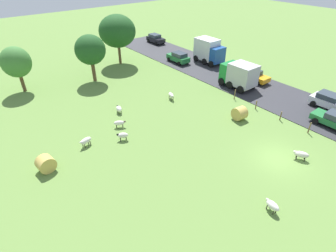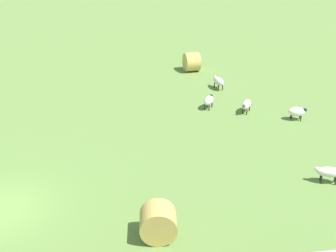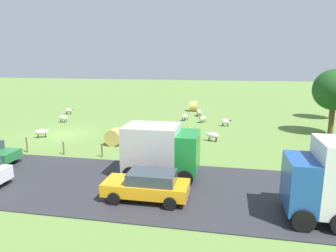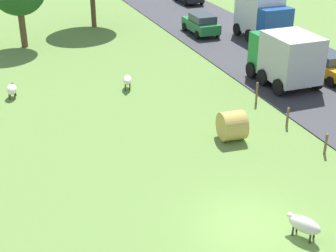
# 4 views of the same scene
# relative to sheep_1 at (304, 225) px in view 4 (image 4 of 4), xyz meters

# --- Properties ---
(ground_plane) EXTENTS (160.00, 160.00, 0.00)m
(ground_plane) POSITION_rel_sheep_1_xyz_m (-1.44, 1.18, -0.52)
(ground_plane) COLOR olive
(sheep_1) EXTENTS (1.03, 1.29, 0.80)m
(sheep_1) POSITION_rel_sheep_1_xyz_m (0.00, 0.00, 0.00)
(sheep_1) COLOR beige
(sheep_1) RESTS_ON ground_plane
(sheep_3) EXTENTS (0.71, 1.12, 0.79)m
(sheep_3) POSITION_rel_sheep_1_xyz_m (-8.17, 16.51, -0.01)
(sheep_3) COLOR white
(sheep_3) RESTS_ON ground_plane
(sheep_4) EXTENTS (0.79, 1.28, 0.80)m
(sheep_4) POSITION_rel_sheep_1_xyz_m (-1.65, 15.46, 0.03)
(sheep_4) COLOR silver
(sheep_4) RESTS_ON ground_plane
(hay_bale_0) EXTENTS (1.25, 1.48, 1.39)m
(hay_bale_0) POSITION_rel_sheep_1_xyz_m (1.12, 7.48, 0.17)
(hay_bale_0) COLOR tan
(hay_bale_0) RESTS_ON ground_plane
(fence_post_2) EXTENTS (0.12, 0.12, 1.00)m
(fence_post_2) POSITION_rel_sheep_1_xyz_m (4.37, 4.65, -0.02)
(fence_post_2) COLOR brown
(fence_post_2) RESTS_ON ground_plane
(fence_post_3) EXTENTS (0.12, 0.12, 1.01)m
(fence_post_3) POSITION_rel_sheep_1_xyz_m (4.37, 7.72, -0.02)
(fence_post_3) COLOR brown
(fence_post_3) RESTS_ON ground_plane
(fence_post_4) EXTENTS (0.12, 0.12, 1.24)m
(fence_post_4) POSITION_rel_sheep_1_xyz_m (4.37, 10.79, 0.10)
(fence_post_4) COLOR brown
(fence_post_4) RESTS_ON ground_plane
(truck_0) EXTENTS (2.87, 4.39, 3.16)m
(truck_0) POSITION_rel_sheep_1_xyz_m (7.39, 12.79, 1.24)
(truck_0) COLOR #197F33
(truck_0) RESTS_ON road_strip
(truck_1) EXTENTS (2.72, 4.72, 3.64)m
(truck_1) POSITION_rel_sheep_1_xyz_m (11.05, 21.75, 1.44)
(truck_1) COLOR #1E4C99
(truck_1) RESTS_ON road_strip
(car_2) EXTENTS (1.98, 3.90, 1.62)m
(car_2) POSITION_rel_sheep_1_xyz_m (7.30, 24.68, 0.37)
(car_2) COLOR #237238
(car_2) RESTS_ON road_strip
(car_4) EXTENTS (1.98, 4.29, 1.51)m
(car_4) POSITION_rel_sheep_1_xyz_m (10.62, 12.82, 0.32)
(car_4) COLOR orange
(car_4) RESTS_ON road_strip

